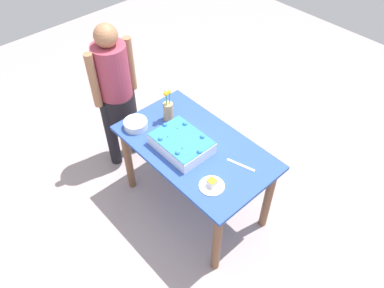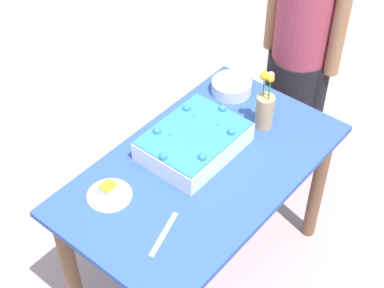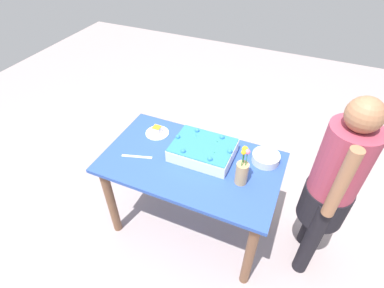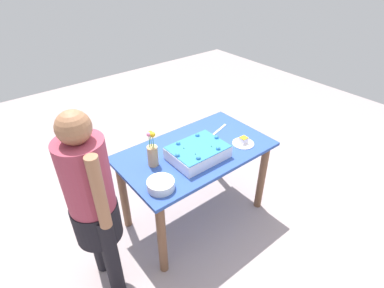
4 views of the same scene
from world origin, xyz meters
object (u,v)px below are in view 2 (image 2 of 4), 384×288
sheet_cake (194,141)px  cake_knife (164,234)px  serving_plate_with_slice (109,193)px  fruit_bowl (232,87)px  flower_vase (265,108)px  person_standing (301,47)px

sheet_cake → cake_knife: 0.49m
serving_plate_with_slice → fruit_bowl: serving_plate_with_slice is taller
cake_knife → flower_vase: bearing=168.3°
flower_vase → sheet_cake: bearing=156.5°
flower_vase → person_standing: size_ratio=0.20×
flower_vase → fruit_bowl: 0.30m
serving_plate_with_slice → cake_knife: (-0.01, -0.31, -0.02)m
flower_vase → serving_plate_with_slice: bearing=162.8°
fruit_bowl → person_standing: 0.47m
flower_vase → person_standing: (0.56, 0.15, -0.03)m
cake_knife → fruit_bowl: bearing=-176.0°
fruit_bowl → person_standing: bearing=-14.1°
serving_plate_with_slice → sheet_cake: bearing=-12.2°
fruit_bowl → person_standing: person_standing is taller
serving_plate_with_slice → fruit_bowl: size_ratio=0.95×
flower_vase → fruit_bowl: (0.11, 0.27, -0.07)m
serving_plate_with_slice → cake_knife: bearing=-91.1°
serving_plate_with_slice → person_standing: bearing=-3.7°
person_standing → cake_knife: bearing=9.3°
serving_plate_with_slice → person_standing: size_ratio=0.13×
cake_knife → person_standing: person_standing is taller
sheet_cake → person_standing: size_ratio=0.30×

